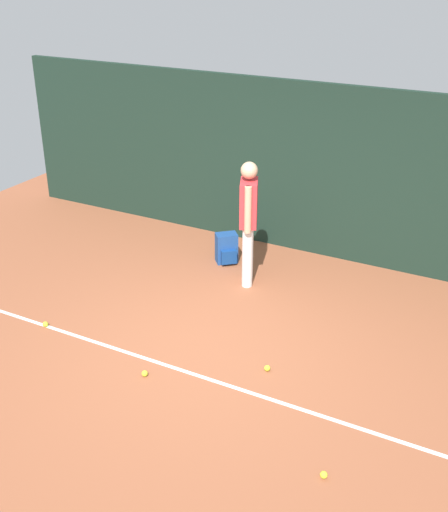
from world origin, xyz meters
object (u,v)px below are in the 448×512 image
at_px(tennis_ball_near_player, 267,368).
at_px(tennis_ball_mid_court, 324,475).
at_px(tennis_ball_far_left, 45,324).
at_px(tennis_player, 248,216).
at_px(tennis_ball_by_fence, 145,374).
at_px(backpack, 227,249).

height_order(tennis_ball_near_player, tennis_ball_mid_court, same).
height_order(tennis_ball_near_player, tennis_ball_far_left, same).
relative_size(tennis_player, tennis_ball_by_fence, 25.76).
relative_size(backpack, tennis_ball_near_player, 6.67).
relative_size(backpack, tennis_ball_mid_court, 6.67).
bearing_deg(backpack, tennis_ball_mid_court, -92.59).
distance_m(tennis_ball_near_player, tennis_ball_by_fence, 1.32).
xyz_separation_m(backpack, tennis_ball_near_player, (1.62, -2.15, -0.18)).
bearing_deg(tennis_ball_by_fence, tennis_player, 89.53).
xyz_separation_m(tennis_ball_by_fence, tennis_ball_mid_court, (2.19, -0.48, 0.00)).
bearing_deg(tennis_ball_mid_court, tennis_ball_by_fence, 167.53).
distance_m(tennis_ball_mid_court, tennis_ball_far_left, 3.88).
distance_m(tennis_player, tennis_ball_mid_court, 3.76).
bearing_deg(tennis_ball_by_fence, backpack, 100.13).
xyz_separation_m(backpack, tennis_ball_by_fence, (0.51, -2.85, -0.18)).
xyz_separation_m(tennis_ball_near_player, tennis_ball_mid_court, (1.07, -1.18, 0.00)).
distance_m(backpack, tennis_ball_far_left, 2.82).
bearing_deg(tennis_ball_far_left, tennis_ball_by_fence, -9.14).
distance_m(tennis_player, backpack, 1.01).
bearing_deg(tennis_ball_near_player, tennis_player, 122.07).
bearing_deg(tennis_ball_far_left, tennis_player, 53.10).
height_order(tennis_ball_by_fence, tennis_ball_mid_court, same).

